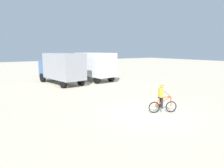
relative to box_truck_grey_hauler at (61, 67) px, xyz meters
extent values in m
plane|color=beige|center=(0.68, -12.73, -1.87)|extent=(120.00, 120.00, 0.00)
cube|color=#9E9EA3|center=(0.08, -0.57, 0.13)|extent=(3.09, 5.48, 2.70)
cube|color=#4C6B9E|center=(-0.38, 2.80, -0.37)|extent=(2.38, 1.79, 2.00)
cube|color=black|center=(-0.48, 3.49, -0.02)|extent=(2.02, 0.35, 0.80)
cylinder|color=black|center=(-1.38, 2.56, -1.37)|extent=(0.45, 1.03, 1.00)
cylinder|color=black|center=(0.64, 2.84, -1.37)|extent=(0.45, 1.03, 1.00)
cylinder|color=black|center=(-0.70, -2.38, -1.37)|extent=(0.45, 1.03, 1.00)
cylinder|color=black|center=(1.32, -2.11, -1.37)|extent=(0.45, 1.03, 1.00)
cube|color=white|center=(4.09, -0.23, 0.13)|extent=(3.00, 5.45, 2.70)
cube|color=#B21E1E|center=(3.69, 3.15, -0.37)|extent=(2.36, 1.75, 2.00)
cube|color=black|center=(3.60, 3.84, -0.02)|extent=(2.02, 0.32, 0.80)
cylinder|color=black|center=(2.69, 2.93, -1.37)|extent=(0.44, 1.03, 1.00)
cylinder|color=black|center=(4.71, 3.17, -1.37)|extent=(0.44, 1.03, 1.00)
cylinder|color=black|center=(3.28, -2.03, -1.37)|extent=(0.44, 1.03, 1.00)
cylinder|color=black|center=(5.30, -1.78, -1.37)|extent=(0.44, 1.03, 1.00)
torus|color=black|center=(1.94, -13.38, -1.53)|extent=(0.63, 0.36, 0.68)
cylinder|color=silver|center=(1.94, -13.38, -1.53)|extent=(0.11, 0.11, 0.08)
torus|color=black|center=(1.01, -12.90, -1.53)|extent=(0.63, 0.36, 0.68)
cylinder|color=silver|center=(1.01, -12.90, -1.53)|extent=(0.11, 0.11, 0.08)
cylinder|color=#E05119|center=(1.46, -13.12, -1.21)|extent=(0.94, 0.51, 0.68)
cylinder|color=#E05119|center=(1.61, -13.20, -0.93)|extent=(0.61, 0.35, 0.13)
cylinder|color=#E05119|center=(1.16, -12.98, -1.25)|extent=(0.37, 0.22, 0.59)
cylinder|color=#E05119|center=(1.92, -13.36, -1.21)|extent=(0.11, 0.09, 0.64)
cylinder|color=silver|center=(1.90, -13.35, -0.89)|extent=(0.27, 0.48, 0.04)
cube|color=black|center=(1.32, -13.05, -0.94)|extent=(0.27, 0.22, 0.06)
cube|color=gold|center=(1.33, -13.06, -0.63)|extent=(0.32, 0.38, 0.56)
sphere|color=tan|center=(1.39, -13.09, -0.23)|extent=(0.22, 0.22, 0.22)
cone|color=tan|center=(1.39, -13.09, -0.10)|extent=(0.32, 0.32, 0.10)
cylinder|color=#26262B|center=(1.45, -12.97, -1.24)|extent=(0.12, 0.12, 0.66)
cylinder|color=#26262B|center=(1.33, -13.21, -1.24)|extent=(0.12, 0.12, 0.66)
cylinder|color=tan|center=(1.72, -13.06, -0.65)|extent=(0.60, 0.29, 0.53)
cylinder|color=tan|center=(1.55, -13.38, -0.65)|extent=(0.56, 0.37, 0.53)
camera|label=1|loc=(-7.37, -20.87, 1.83)|focal=31.66mm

